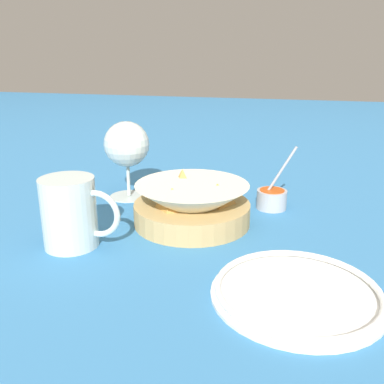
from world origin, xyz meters
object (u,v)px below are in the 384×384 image
at_px(food_basket, 192,206).
at_px(wine_glass, 127,147).
at_px(side_plate, 297,291).
at_px(sauce_cup, 272,198).
at_px(beer_mug, 71,215).

height_order(food_basket, wine_glass, wine_glass).
height_order(wine_glass, side_plate, wine_glass).
xyz_separation_m(sauce_cup, beer_mug, (-0.28, -0.24, 0.03)).
relative_size(food_basket, side_plate, 0.95).
relative_size(food_basket, beer_mug, 1.62).
xyz_separation_m(sauce_cup, side_plate, (0.05, -0.30, -0.01)).
xyz_separation_m(sauce_cup, wine_glass, (-0.29, -0.00, 0.08)).
bearing_deg(sauce_cup, beer_mug, -139.99).
bearing_deg(beer_mug, wine_glass, 90.82).
height_order(wine_glass, beer_mug, wine_glass).
bearing_deg(food_basket, beer_mug, -139.75).
xyz_separation_m(wine_glass, beer_mug, (0.00, -0.24, -0.05)).
bearing_deg(side_plate, sauce_cup, 99.85).
height_order(sauce_cup, side_plate, sauce_cup).
bearing_deg(wine_glass, beer_mug, -89.18).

